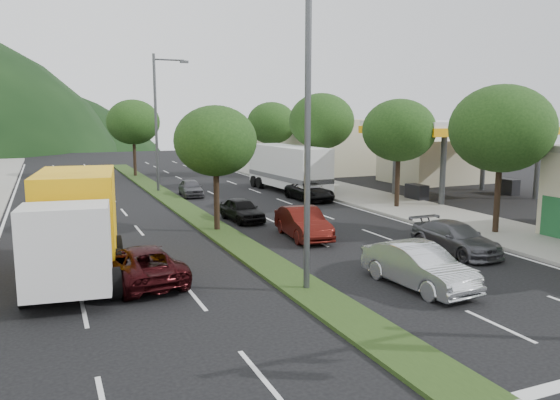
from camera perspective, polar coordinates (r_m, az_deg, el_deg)
name	(u,v)px	position (r m, az deg, el deg)	size (l,w,h in m)	color
sidewalk_right	(360,196)	(38.47, 8.39, 0.43)	(5.00, 90.00, 0.15)	gray
median	(173,201)	(36.59, -11.12, -0.10)	(1.60, 56.00, 0.12)	#1F3413
gas_canopy	(467,130)	(39.59, 18.96, 6.93)	(12.20, 8.20, 5.25)	silver
bldg_right_far	(323,144)	(58.13, 4.48, 5.84)	(10.00, 16.00, 5.20)	#BCB495
tree_r_b	(502,129)	(27.52, 22.14, 6.92)	(4.80, 4.80, 6.94)	black
tree_r_c	(399,130)	(33.64, 12.34, 7.11)	(4.40, 4.40, 6.48)	black
tree_r_d	(322,121)	(42.16, 4.36, 8.20)	(5.00, 5.00, 7.17)	black
tree_r_e	(272,123)	(51.24, -0.89, 8.03)	(4.60, 4.60, 6.71)	black
tree_med_near	(216,141)	(26.48, -6.76, 6.13)	(4.00, 4.00, 6.02)	black
tree_med_far	(133,122)	(51.91, -15.09, 7.86)	(4.80, 4.80, 6.94)	black
streetlight_near	(314,118)	(17.20, 3.54, 8.56)	(2.60, 0.25, 10.00)	#47494C
streetlight_mid	(159,116)	(41.09, -12.57, 8.56)	(2.60, 0.25, 10.00)	#47494C
sedan_silver	(418,266)	(18.75, 14.27, -6.71)	(1.53, 4.39, 1.45)	#B9BBC1
suv_maroon	(140,264)	(19.28, -14.38, -6.51)	(2.16, 4.68, 1.30)	black
car_queue_a	(242,210)	(29.43, -4.02, -1.01)	(1.47, 3.67, 1.25)	black
car_queue_b	(455,238)	(23.75, 17.84, -3.80)	(1.77, 4.36, 1.27)	#48494D
car_queue_c	(303,223)	(25.34, 2.42, -2.41)	(1.51, 4.33, 1.43)	#49100C
car_queue_d	(310,192)	(36.52, 3.12, 0.89)	(1.98, 4.30, 1.19)	black
car_queue_e	(191,188)	(38.84, -9.31, 1.27)	(1.41, 3.50, 1.19)	#4A494E
box_truck	(76,229)	(20.32, -20.55, -2.87)	(3.65, 7.71, 3.66)	silver
motorhome	(288,167)	(40.58, 0.88, 3.43)	(3.23, 8.97, 3.39)	silver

